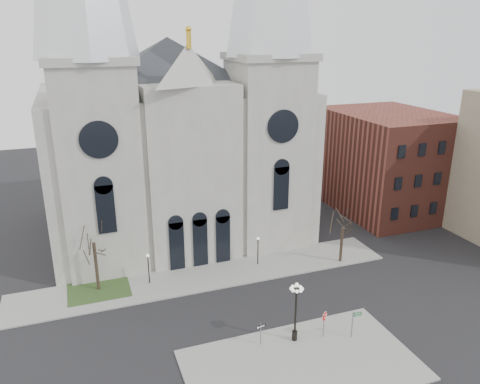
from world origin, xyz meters
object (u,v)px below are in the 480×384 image
object	(u,v)px
stop_sign	(324,319)
street_name_sign	(353,322)
one_way_sign	(261,330)
globe_lamp	(296,305)

from	to	relation	value
stop_sign	street_name_sign	size ratio (longest dim) A/B	0.99
stop_sign	one_way_sign	bearing A→B (deg)	160.95
one_way_sign	street_name_sign	xyz separation A→B (m)	(7.67, -1.73, 0.08)
street_name_sign	stop_sign	bearing A→B (deg)	167.61
stop_sign	globe_lamp	world-z (taller)	globe_lamp
globe_lamp	one_way_sign	xyz separation A→B (m)	(-2.91, 0.41, -2.02)
globe_lamp	street_name_sign	xyz separation A→B (m)	(4.76, -1.32, -1.94)
globe_lamp	stop_sign	bearing A→B (deg)	-10.04
stop_sign	street_name_sign	distance (m)	2.48
stop_sign	globe_lamp	distance (m)	3.00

